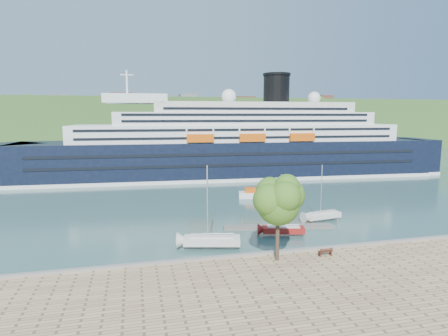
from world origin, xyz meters
TOP-DOWN VIEW (x-y plane):
  - ground at (0.00, 0.00)m, footprint 400.00×400.00m
  - far_hillside at (0.00, 145.00)m, footprint 400.00×50.00m
  - quay_coping at (0.00, -0.20)m, footprint 220.00×0.50m
  - cruise_ship at (8.89, 57.84)m, footprint 122.80×24.64m
  - park_bench at (4.54, -2.20)m, footprint 1.60×0.66m
  - promenade_tree at (-1.04, -2.07)m, footprint 6.06×6.06m
  - floating_pontoon at (4.54, 11.67)m, footprint 16.09×4.62m
  - sailboat_white_near at (-6.56, 5.68)m, footprint 7.97×3.92m
  - sailboat_red at (3.98, 8.28)m, footprint 6.51×3.33m
  - sailboat_white_far at (12.78, 13.63)m, footprint 6.75×2.85m
  - tender_launch at (7.99, 31.73)m, footprint 7.55×4.16m

SIDE VIEW (x-z plane):
  - ground at x=0.00m, z-range 0.00..0.00m
  - floating_pontoon at x=4.54m, z-range 0.00..0.36m
  - tender_launch at x=7.99m, z-range 0.00..1.98m
  - quay_coping at x=0.00m, z-range 1.00..1.30m
  - park_bench at x=4.54m, z-range 1.00..2.02m
  - sailboat_red at x=3.98m, z-range 0.00..8.10m
  - sailboat_white_far at x=12.78m, z-range 0.00..8.45m
  - sailboat_white_near at x=-6.56m, z-range 0.00..9.92m
  - promenade_tree at x=-1.04m, z-range 1.00..11.04m
  - far_hillside at x=0.00m, z-range 0.00..24.00m
  - cruise_ship at x=8.89m, z-range 0.00..27.39m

